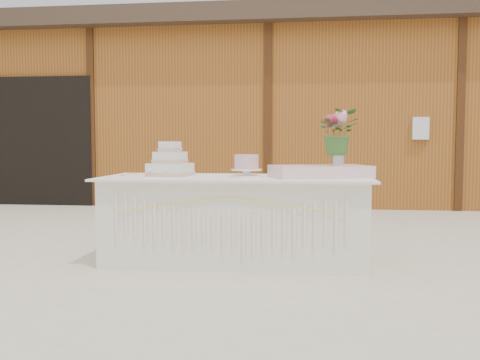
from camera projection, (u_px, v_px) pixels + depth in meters
The scene contains 9 objects.
ground at pixel (236, 262), 4.84m from camera, with size 80.00×80.00×0.00m, color beige.
barn at pixel (275, 113), 10.65m from camera, with size 12.60×4.60×3.30m.
cake_table at pixel (236, 219), 4.80m from camera, with size 2.40×1.00×0.77m.
wedding_cake at pixel (170, 164), 4.92m from camera, with size 0.41×0.41×0.32m.
pink_cake_stand at pixel (247, 164), 4.76m from camera, with size 0.28×0.28×0.20m.
satin_runner at pixel (320, 171), 4.70m from camera, with size 0.83×0.48×0.10m, color beige.
flower_vase at pixel (338, 158), 4.66m from camera, with size 0.10×0.10×0.14m, color silver.
bouquet at pixel (339, 127), 4.64m from camera, with size 0.36×0.31×0.40m, color #335B24.
loose_flowers at pixel (131, 174), 5.06m from camera, with size 0.13×0.31×0.02m, color pink, non-canonical shape.
Camera 1 is at (0.63, -4.73, 1.07)m, focal length 40.00 mm.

